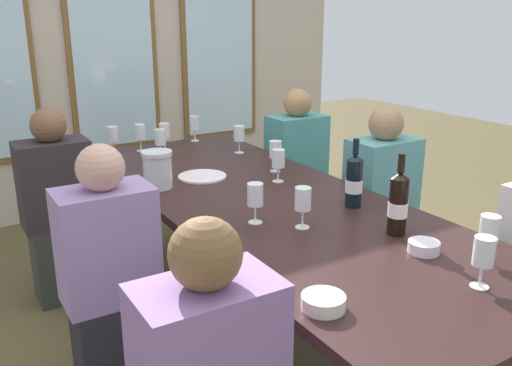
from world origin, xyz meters
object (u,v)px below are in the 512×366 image
at_px(wine_glass_1, 140,133).
at_px(wine_glass_10, 239,135).
at_px(metal_pitcher, 157,169).
at_px(wine_glass_7, 160,139).
at_px(wine_bottle_1, 354,181).
at_px(wine_glass_5, 484,253).
at_px(wine_glass_4, 278,160).
at_px(wine_bottle_0, 398,203).
at_px(seated_person_3, 380,209).
at_px(dining_table, 268,211).
at_px(wine_glass_0, 194,124).
at_px(tasting_bowl_1, 424,247).
at_px(wine_glass_2, 489,231).
at_px(tasting_bowl_0, 323,302).
at_px(wine_glass_3, 113,135).
at_px(seated_person_4, 58,211).
at_px(seated_person_5, 296,174).
at_px(wine_glass_11, 255,196).
at_px(wine_glass_6, 275,151).
at_px(seated_person_2, 110,282).
at_px(white_plate_0, 202,176).
at_px(wine_glass_9, 164,132).
at_px(wine_glass_8, 303,201).

distance_m(wine_glass_1, wine_glass_10, 0.63).
xyz_separation_m(metal_pitcher, wine_glass_7, (0.24, 0.57, 0.02)).
relative_size(wine_bottle_1, wine_glass_5, 1.83).
distance_m(wine_glass_4, wine_glass_5, 1.30).
relative_size(wine_bottle_0, seated_person_3, 0.30).
height_order(wine_bottle_0, wine_glass_1, wine_bottle_0).
bearing_deg(dining_table, wine_glass_0, 80.09).
bearing_deg(tasting_bowl_1, wine_glass_2, -52.69).
bearing_deg(wine_glass_2, tasting_bowl_0, 176.48).
height_order(wine_glass_3, seated_person_4, seated_person_4).
bearing_deg(seated_person_3, seated_person_5, 90.00).
distance_m(tasting_bowl_1, wine_glass_1, 2.06).
distance_m(wine_glass_3, wine_glass_11, 1.48).
bearing_deg(seated_person_3, wine_glass_5, -120.45).
bearing_deg(wine_glass_5, wine_glass_1, 97.56).
relative_size(wine_bottle_1, wine_glass_6, 1.83).
bearing_deg(wine_bottle_1, wine_glass_4, 99.55).
distance_m(wine_glass_11, seated_person_4, 1.36).
distance_m(wine_glass_10, seated_person_5, 0.57).
xyz_separation_m(wine_glass_7, seated_person_2, (-0.65, -1.03, -0.33)).
xyz_separation_m(dining_table, white_plate_0, (-0.11, 0.49, 0.07)).
relative_size(white_plate_0, seated_person_4, 0.23).
height_order(tasting_bowl_0, wine_glass_6, wine_glass_6).
height_order(white_plate_0, metal_pitcher, metal_pitcher).
distance_m(tasting_bowl_0, wine_glass_6, 1.49).
distance_m(wine_glass_11, seated_person_3, 1.09).
height_order(metal_pitcher, wine_glass_6, metal_pitcher).
bearing_deg(wine_glass_9, seated_person_3, -53.51).
bearing_deg(wine_glass_4, metal_pitcher, 158.18).
bearing_deg(wine_glass_8, wine_bottle_0, -41.05).
bearing_deg(dining_table, seated_person_4, 129.66).
bearing_deg(wine_glass_4, wine_glass_0, 88.28).
relative_size(tasting_bowl_1, wine_glass_8, 0.67).
relative_size(white_plate_0, wine_glass_11, 1.50).
relative_size(wine_glass_8, seated_person_5, 0.16).
xyz_separation_m(tasting_bowl_0, wine_glass_10, (0.72, 1.78, 0.09)).
distance_m(metal_pitcher, wine_bottle_1, 0.98).
xyz_separation_m(seated_person_3, seated_person_5, (0.00, 0.82, 0.00)).
xyz_separation_m(wine_glass_8, wine_glass_10, (0.40, 1.23, -0.00)).
bearing_deg(seated_person_5, wine_glass_0, 142.61).
distance_m(wine_glass_0, wine_glass_3, 0.59).
distance_m(tasting_bowl_0, wine_glass_7, 1.96).
height_order(wine_glass_1, seated_person_5, seated_person_5).
relative_size(wine_glass_3, wine_glass_6, 1.00).
height_order(tasting_bowl_1, wine_glass_11, wine_glass_11).
bearing_deg(wine_glass_3, wine_glass_5, -78.47).
bearing_deg(wine_glass_10, seated_person_3, -59.84).
distance_m(dining_table, wine_glass_2, 1.04).
relative_size(wine_glass_0, wine_glass_4, 1.00).
height_order(metal_pitcher, wine_glass_11, metal_pitcher).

